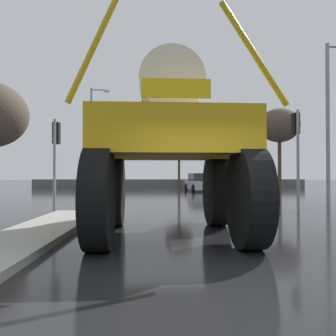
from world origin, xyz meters
TOP-DOWN VIEW (x-y plane):
  - ground_plane at (0.00, 18.00)m, footprint 120.00×120.00m
  - median_island at (-3.79, 2.67)m, footprint 1.60×10.85m
  - oversize_sprayer at (-0.63, 3.68)m, footprint 4.32×5.38m
  - sedan_ahead at (2.40, 24.89)m, footprint 2.35×4.31m
  - traffic_signal_near_left at (-4.91, 8.94)m, footprint 0.24×0.54m
  - traffic_signal_near_right at (4.48, 8.93)m, footprint 0.24×0.54m
  - streetlight_near_right at (7.12, 11.44)m, footprint 2.21×0.24m
  - streetlight_far_left at (-6.74, 25.60)m, footprint 1.63×0.24m
  - bare_tree_right at (8.52, 22.86)m, footprint 3.16×3.16m
  - bare_tree_far_center at (0.98, 30.91)m, footprint 2.86×2.86m
  - roadside_barrier at (0.00, 31.32)m, footprint 27.91×0.24m

SIDE VIEW (x-z plane):
  - ground_plane at x=0.00m, z-range 0.00..0.00m
  - median_island at x=-3.79m, z-range 0.00..0.15m
  - roadside_barrier at x=0.00m, z-range 0.00..0.90m
  - sedan_ahead at x=2.40m, z-range -0.05..1.47m
  - oversize_sprayer at x=-0.63m, z-range -0.43..4.58m
  - traffic_signal_near_left at x=-4.91m, z-range 0.82..4.40m
  - traffic_signal_near_right at x=4.48m, z-range 0.91..4.88m
  - streetlight_near_right at x=7.12m, z-range 0.48..8.04m
  - streetlight_far_left at x=-6.74m, z-range 0.42..9.28m
  - bare_tree_far_center at x=0.98m, z-range 1.97..8.42m
  - bare_tree_right at x=8.52m, z-range 1.94..8.59m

